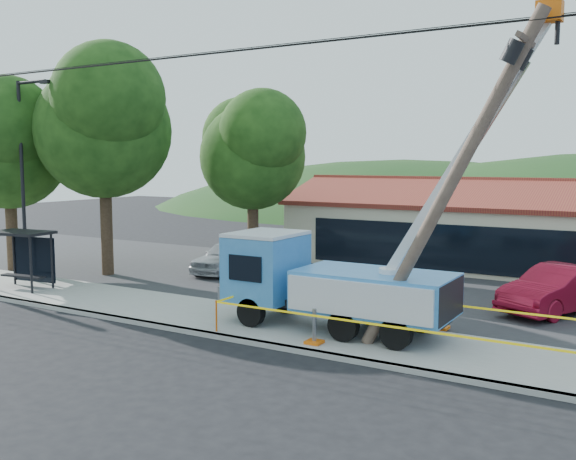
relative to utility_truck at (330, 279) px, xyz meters
The scene contains 16 objects.
ground 5.10m from the utility_truck, 110.93° to the right, with size 120.00×120.00×0.00m, color black.
curb 3.38m from the utility_truck, 125.80° to the right, with size 60.00×0.25×0.15m, color gray.
sidewalk 2.45m from the utility_truck, 164.59° to the right, with size 60.00×4.00×0.15m, color gray.
parking_lot 7.91m from the utility_truck, 102.80° to the left, with size 60.00×12.00×0.10m, color #28282B.
strip_mall 15.68m from the utility_truck, 81.60° to the left, with size 22.50×8.53×4.67m.
streetlight 15.90m from the utility_truck, behind, with size 2.13×0.22×9.00m.
tree_west_near 15.28m from the utility_truck, 165.57° to the left, with size 7.56×6.72×10.80m.
tree_west_far 19.42m from the utility_truck, behind, with size 6.84×6.08×9.48m.
tree_lot 12.97m from the utility_truck, 135.60° to the left, with size 6.30×5.60×8.94m.
hill_west 53.25m from the utility_truck, 108.30° to the left, with size 78.40×56.00×28.00m, color #153A15.
utility_truck is the anchor object (origin of this frame).
leaning_pole 5.53m from the utility_truck, 11.59° to the right, with size 4.93×2.00×9.30m.
bus_shelter 14.08m from the utility_truck, behind, with size 2.71×1.87×2.44m.
caution_tape 3.10m from the utility_truck, ahead, with size 11.75×3.46×1.00m.
car_silver 11.54m from the utility_truck, 142.70° to the left, with size 1.85×4.60×1.57m, color #A1A3A8.
car_red 8.87m from the utility_truck, 46.97° to the left, with size 1.78×5.10×1.68m, color maroon.
Camera 1 is at (10.91, -13.53, 5.55)m, focal length 40.00 mm.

